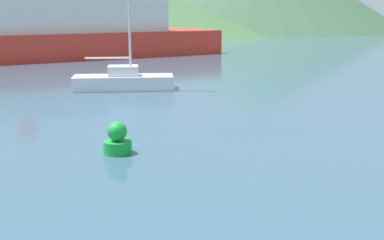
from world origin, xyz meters
The scene contains 4 objects.
sailboat_middle centered at (1.62, 27.19, 0.53)m, with size 5.28×3.22×9.74m.
ferry_distant centered at (-1.11, 45.66, 2.02)m, with size 33.56×10.42×6.18m.
buoy_marker centered at (-2.09, 15.79, 0.39)m, with size 0.82×0.82×0.94m.
hill_east centered at (19.18, 80.73, 3.68)m, with size 45.68×45.68×7.36m.
Camera 1 is at (-6.27, 1.33, 4.20)m, focal length 50.00 mm.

